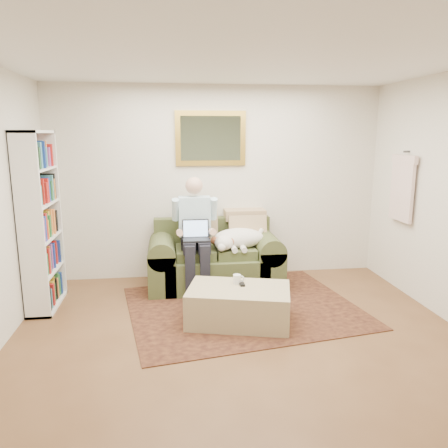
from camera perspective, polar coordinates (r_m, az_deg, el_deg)
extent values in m
cube|color=brown|center=(4.00, 3.43, -17.75)|extent=(4.50, 5.00, 0.01)
cube|color=white|center=(3.53, 3.99, 22.03)|extent=(4.50, 5.00, 0.01)
cube|color=silver|center=(5.99, -0.91, 5.38)|extent=(4.50, 0.01, 2.60)
cube|color=black|center=(5.12, 2.49, -10.78)|extent=(2.83, 2.42, 0.01)
cube|color=#505E32|center=(5.72, -1.18, -6.12)|extent=(1.29, 0.83, 0.42)
cube|color=#505E32|center=(5.95, -1.57, -1.16)|extent=(1.56, 0.18, 0.43)
cube|color=#505E32|center=(5.68, -8.05, -5.85)|extent=(0.34, 0.83, 0.86)
cube|color=#505E32|center=(5.82, 5.52, -5.35)|extent=(0.34, 0.83, 0.86)
cube|color=#505E32|center=(5.58, -3.74, -3.73)|extent=(0.49, 0.56, 0.12)
cube|color=#505E32|center=(5.63, 1.45, -3.55)|extent=(0.49, 0.56, 0.12)
cube|color=black|center=(5.34, -3.64, -2.05)|extent=(0.33, 0.23, 0.02)
cube|color=black|center=(5.42, -3.74, -0.58)|extent=(0.33, 0.06, 0.23)
cube|color=#99BFF2|center=(5.42, -3.73, -0.59)|extent=(0.30, 0.05, 0.20)
cube|color=#CBB787|center=(4.68, 1.94, -10.54)|extent=(1.19, 0.92, 0.38)
cylinder|color=white|center=(4.72, 1.70, -7.21)|extent=(0.08, 0.08, 0.10)
cube|color=black|center=(4.71, 2.31, -7.78)|extent=(0.05, 0.15, 0.02)
cube|color=gold|center=(5.92, -1.76, 11.12)|extent=(0.94, 0.04, 0.72)
cube|color=gray|center=(5.90, -1.74, 11.12)|extent=(0.80, 0.01, 0.58)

